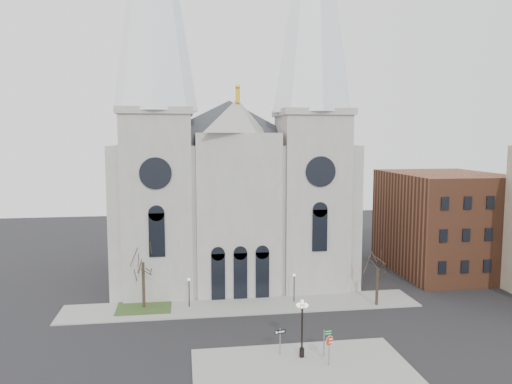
{
  "coord_description": "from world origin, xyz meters",
  "views": [
    {
      "loc": [
        -6.55,
        -43.08,
        19.06
      ],
      "look_at": [
        1.04,
        8.0,
        13.32
      ],
      "focal_mm": 35.0,
      "sensor_mm": 36.0,
      "label": 1
    }
  ],
  "objects": [
    {
      "name": "sidewalk_near",
      "position": [
        3.0,
        -5.0,
        0.07
      ],
      "size": [
        18.0,
        10.0,
        0.14
      ],
      "primitive_type": "cube",
      "color": "gray",
      "rests_on": "ground"
    },
    {
      "name": "ped_lamp_right",
      "position": [
        6.0,
        11.5,
        2.33
      ],
      "size": [
        0.32,
        0.32,
        3.26
      ],
      "color": "black",
      "rests_on": "sidewalk_far"
    },
    {
      "name": "ped_lamp_left",
      "position": [
        -6.0,
        11.5,
        2.33
      ],
      "size": [
        0.32,
        0.32,
        3.26
      ],
      "color": "black",
      "rests_on": "sidewalk_far"
    },
    {
      "name": "street_name_sign",
      "position": [
        5.43,
        -3.03,
        1.53
      ],
      "size": [
        0.75,
        0.18,
        2.36
      ],
      "rotation": [
        0.0,
        0.0,
        0.16
      ],
      "color": "slate",
      "rests_on": "sidewalk_near"
    },
    {
      "name": "grass_patch",
      "position": [
        -11.0,
        12.0,
        0.09
      ],
      "size": [
        6.0,
        5.0,
        0.18
      ],
      "primitive_type": "cube",
      "color": "#2A3F1B",
      "rests_on": "ground"
    },
    {
      "name": "tree_right",
      "position": [
        15.0,
        9.0,
        4.47
      ],
      "size": [
        3.2,
        3.2,
        6.0
      ],
      "color": "black",
      "rests_on": "ground"
    },
    {
      "name": "stop_sign",
      "position": [
        5.28,
        -4.76,
        1.97
      ],
      "size": [
        0.92,
        0.18,
        2.58
      ],
      "rotation": [
        0.0,
        0.0,
        0.16
      ],
      "color": "slate",
      "rests_on": "sidewalk_near"
    },
    {
      "name": "bg_building_brick",
      "position": [
        30.0,
        22.0,
        7.0
      ],
      "size": [
        14.0,
        18.0,
        14.0
      ],
      "primitive_type": "cube",
      "color": "brown",
      "rests_on": "ground"
    },
    {
      "name": "sidewalk_far",
      "position": [
        0.0,
        11.0,
        0.07
      ],
      "size": [
        40.0,
        6.0,
        0.14
      ],
      "primitive_type": "cube",
      "color": "gray",
      "rests_on": "ground"
    },
    {
      "name": "one_way_sign",
      "position": [
        1.66,
        -2.12,
        1.7
      ],
      "size": [
        1.0,
        0.29,
        2.33
      ],
      "rotation": [
        0.0,
        0.0,
        0.25
      ],
      "color": "slate",
      "rests_on": "sidewalk_near"
    },
    {
      "name": "globe_lamp",
      "position": [
        3.42,
        -2.9,
        3.35
      ],
      "size": [
        1.36,
        1.36,
        5.1
      ],
      "rotation": [
        0.0,
        0.0,
        -0.28
      ],
      "color": "black",
      "rests_on": "sidewalk_near"
    },
    {
      "name": "ground",
      "position": [
        0.0,
        0.0,
        0.0
      ],
      "size": [
        160.0,
        160.0,
        0.0
      ],
      "primitive_type": "plane",
      "color": "black",
      "rests_on": "ground"
    },
    {
      "name": "cathedral",
      "position": [
        0.0,
        22.86,
        18.48
      ],
      "size": [
        33.0,
        26.66,
        54.0
      ],
      "color": "gray",
      "rests_on": "ground"
    },
    {
      "name": "tree_left",
      "position": [
        -11.0,
        12.0,
        5.58
      ],
      "size": [
        3.2,
        3.2,
        7.5
      ],
      "color": "black",
      "rests_on": "ground"
    }
  ]
}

